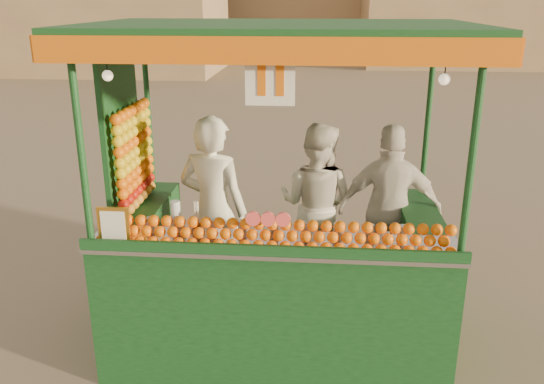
# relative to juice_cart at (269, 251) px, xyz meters

# --- Properties ---
(ground) EXTENTS (90.00, 90.00, 0.00)m
(ground) POSITION_rel_juice_cart_xyz_m (-0.03, 0.27, -0.93)
(ground) COLOR #766654
(ground) RESTS_ON ground
(building_left) EXTENTS (10.00, 6.00, 6.00)m
(building_left) POSITION_rel_juice_cart_xyz_m (-9.03, 20.27, 2.07)
(building_left) COLOR #9F825A
(building_left) RESTS_ON ground
(building_right) EXTENTS (9.00, 6.00, 5.00)m
(building_right) POSITION_rel_juice_cart_xyz_m (6.97, 24.27, 1.57)
(building_right) COLOR #9F825A
(building_right) RESTS_ON ground
(juice_cart) EXTENTS (3.15, 2.04, 2.86)m
(juice_cart) POSITION_rel_juice_cart_xyz_m (0.00, 0.00, 0.00)
(juice_cart) COLOR #0F3717
(juice_cart) RESTS_ON ground
(vendor_left) EXTENTS (0.72, 0.56, 1.76)m
(vendor_left) POSITION_rel_juice_cart_xyz_m (-0.53, 0.23, 0.28)
(vendor_left) COLOR white
(vendor_left) RESTS_ON ground
(vendor_middle) EXTENTS (0.95, 0.85, 1.61)m
(vendor_middle) POSITION_rel_juice_cart_xyz_m (0.41, 0.67, 0.21)
(vendor_middle) COLOR silver
(vendor_middle) RESTS_ON ground
(vendor_right) EXTENTS (0.97, 0.43, 1.64)m
(vendor_right) POSITION_rel_juice_cart_xyz_m (1.10, 0.53, 0.23)
(vendor_right) COLOR silver
(vendor_right) RESTS_ON ground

